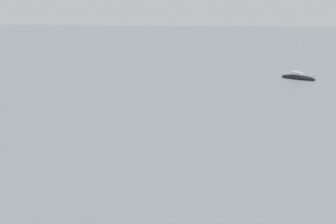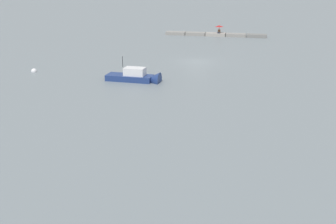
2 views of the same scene
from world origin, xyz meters
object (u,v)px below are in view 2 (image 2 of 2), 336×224
(umbrella_open_red, at_px, (219,26))
(mooring_buoy_mid, at_px, (34,71))
(person_seated_brown_left, at_px, (219,31))
(motorboat_navy_mid, at_px, (138,78))

(umbrella_open_red, distance_m, mooring_buoy_mid, 34.31)
(person_seated_brown_left, height_order, motorboat_navy_mid, motorboat_navy_mid)
(motorboat_navy_mid, relative_size, mooring_buoy_mid, 9.39)
(umbrella_open_red, bearing_deg, person_seated_brown_left, 85.99)
(person_seated_brown_left, height_order, mooring_buoy_mid, person_seated_brown_left)
(umbrella_open_red, xyz_separation_m, mooring_buoy_mid, (17.50, 29.47, -1.50))
(umbrella_open_red, height_order, mooring_buoy_mid, umbrella_open_red)
(umbrella_open_red, distance_m, motorboat_navy_mid, 31.49)
(person_seated_brown_left, xyz_separation_m, mooring_buoy_mid, (17.49, 29.39, -0.65))
(umbrella_open_red, bearing_deg, mooring_buoy_mid, 59.30)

